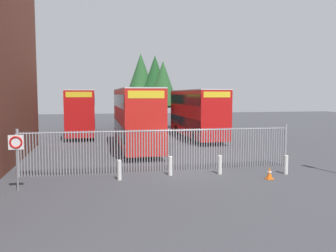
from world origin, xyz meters
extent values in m
plane|color=#3D3D42|center=(0.00, 8.00, 0.00)|extent=(100.00, 100.00, 0.00)
cylinder|color=gray|center=(-8.22, 0.00, 1.10)|extent=(0.06, 0.06, 2.20)
cylinder|color=gray|center=(-8.08, 0.00, 1.10)|extent=(0.06, 0.06, 2.20)
cylinder|color=gray|center=(-7.94, 0.00, 1.10)|extent=(0.06, 0.06, 2.20)
cylinder|color=gray|center=(-7.80, 0.00, 1.10)|extent=(0.06, 0.06, 2.20)
cylinder|color=gray|center=(-7.66, 0.00, 1.10)|extent=(0.06, 0.06, 2.20)
cylinder|color=gray|center=(-7.52, 0.00, 1.10)|extent=(0.06, 0.06, 2.20)
cylinder|color=gray|center=(-7.38, 0.00, 1.10)|extent=(0.06, 0.06, 2.20)
cylinder|color=gray|center=(-7.24, 0.00, 1.10)|extent=(0.06, 0.06, 2.20)
cylinder|color=gray|center=(-7.10, 0.00, 1.10)|extent=(0.06, 0.06, 2.20)
cylinder|color=gray|center=(-6.96, 0.00, 1.10)|extent=(0.06, 0.06, 2.20)
cylinder|color=gray|center=(-6.82, 0.00, 1.10)|extent=(0.06, 0.06, 2.20)
cylinder|color=gray|center=(-6.68, 0.00, 1.10)|extent=(0.06, 0.06, 2.20)
cylinder|color=gray|center=(-6.54, 0.00, 1.10)|extent=(0.06, 0.06, 2.20)
cylinder|color=gray|center=(-6.40, 0.00, 1.10)|extent=(0.06, 0.06, 2.20)
cylinder|color=gray|center=(-6.26, 0.00, 1.10)|extent=(0.06, 0.06, 2.20)
cylinder|color=gray|center=(-6.12, 0.00, 1.10)|extent=(0.06, 0.06, 2.20)
cylinder|color=gray|center=(-5.98, 0.00, 1.10)|extent=(0.06, 0.06, 2.20)
cylinder|color=gray|center=(-5.84, 0.00, 1.10)|extent=(0.06, 0.06, 2.20)
cylinder|color=gray|center=(-5.70, 0.00, 1.10)|extent=(0.06, 0.06, 2.20)
cylinder|color=gray|center=(-5.56, 0.00, 1.10)|extent=(0.06, 0.06, 2.20)
cylinder|color=gray|center=(-5.42, 0.00, 1.10)|extent=(0.06, 0.06, 2.20)
cylinder|color=gray|center=(-5.28, 0.00, 1.10)|extent=(0.06, 0.06, 2.20)
cylinder|color=gray|center=(-5.15, 0.00, 1.10)|extent=(0.06, 0.06, 2.20)
cylinder|color=gray|center=(-5.01, 0.00, 1.10)|extent=(0.06, 0.06, 2.20)
cylinder|color=gray|center=(-4.87, 0.00, 1.10)|extent=(0.06, 0.06, 2.20)
cylinder|color=gray|center=(-4.73, 0.00, 1.10)|extent=(0.06, 0.06, 2.20)
cylinder|color=gray|center=(-4.59, 0.00, 1.10)|extent=(0.06, 0.06, 2.20)
cylinder|color=gray|center=(-4.45, 0.00, 1.10)|extent=(0.06, 0.06, 2.20)
cylinder|color=gray|center=(-4.31, 0.00, 1.10)|extent=(0.06, 0.06, 2.20)
cylinder|color=gray|center=(-4.17, 0.00, 1.10)|extent=(0.06, 0.06, 2.20)
cylinder|color=gray|center=(-4.03, 0.00, 1.10)|extent=(0.06, 0.06, 2.20)
cylinder|color=gray|center=(-3.89, 0.00, 1.10)|extent=(0.06, 0.06, 2.20)
cylinder|color=gray|center=(-3.75, 0.00, 1.10)|extent=(0.06, 0.06, 2.20)
cylinder|color=gray|center=(-3.61, 0.00, 1.10)|extent=(0.06, 0.06, 2.20)
cylinder|color=gray|center=(-3.47, 0.00, 1.10)|extent=(0.06, 0.06, 2.20)
cylinder|color=gray|center=(-3.33, 0.00, 1.10)|extent=(0.06, 0.06, 2.20)
cylinder|color=gray|center=(-3.19, 0.00, 1.10)|extent=(0.06, 0.06, 2.20)
cylinder|color=gray|center=(-3.05, 0.00, 1.10)|extent=(0.06, 0.06, 2.20)
cylinder|color=gray|center=(-2.91, 0.00, 1.10)|extent=(0.06, 0.06, 2.20)
cylinder|color=gray|center=(-2.77, 0.00, 1.10)|extent=(0.06, 0.06, 2.20)
cylinder|color=gray|center=(-2.63, 0.00, 1.10)|extent=(0.06, 0.06, 2.20)
cylinder|color=gray|center=(-2.49, 0.00, 1.10)|extent=(0.06, 0.06, 2.20)
cylinder|color=gray|center=(-2.35, 0.00, 1.10)|extent=(0.06, 0.06, 2.20)
cylinder|color=gray|center=(-2.21, 0.00, 1.10)|extent=(0.06, 0.06, 2.20)
cylinder|color=gray|center=(-2.07, 0.00, 1.10)|extent=(0.06, 0.06, 2.20)
cylinder|color=gray|center=(-1.93, 0.00, 1.10)|extent=(0.06, 0.06, 2.20)
cylinder|color=gray|center=(-1.79, 0.00, 1.10)|extent=(0.06, 0.06, 2.20)
cylinder|color=gray|center=(-1.65, 0.00, 1.10)|extent=(0.06, 0.06, 2.20)
cylinder|color=gray|center=(-1.51, 0.00, 1.10)|extent=(0.06, 0.06, 2.20)
cylinder|color=gray|center=(-1.37, 0.00, 1.10)|extent=(0.06, 0.06, 2.20)
cylinder|color=gray|center=(-1.23, 0.00, 1.10)|extent=(0.06, 0.06, 2.20)
cylinder|color=gray|center=(-1.09, 0.00, 1.10)|extent=(0.06, 0.06, 2.20)
cylinder|color=gray|center=(-0.95, 0.00, 1.10)|extent=(0.06, 0.06, 2.20)
cylinder|color=gray|center=(-0.81, 0.00, 1.10)|extent=(0.06, 0.06, 2.20)
cylinder|color=gray|center=(-0.67, 0.00, 1.10)|extent=(0.06, 0.06, 2.20)
cylinder|color=gray|center=(-0.53, 0.00, 1.10)|extent=(0.06, 0.06, 2.20)
cylinder|color=gray|center=(-0.39, 0.00, 1.10)|extent=(0.06, 0.06, 2.20)
cylinder|color=gray|center=(-0.25, 0.00, 1.10)|extent=(0.06, 0.06, 2.20)
cylinder|color=gray|center=(-0.11, 0.00, 1.10)|extent=(0.06, 0.06, 2.20)
cylinder|color=gray|center=(0.03, 0.00, 1.10)|extent=(0.06, 0.06, 2.20)
cylinder|color=gray|center=(0.17, 0.00, 1.10)|extent=(0.06, 0.06, 2.20)
cylinder|color=gray|center=(0.31, 0.00, 1.10)|extent=(0.06, 0.06, 2.20)
cylinder|color=gray|center=(0.45, 0.00, 1.10)|extent=(0.06, 0.06, 2.20)
cylinder|color=gray|center=(0.59, 0.00, 1.10)|extent=(0.06, 0.06, 2.20)
cylinder|color=gray|center=(0.73, 0.00, 1.10)|extent=(0.06, 0.06, 2.20)
cylinder|color=gray|center=(0.87, 0.00, 1.10)|extent=(0.06, 0.06, 2.20)
cylinder|color=gray|center=(1.01, 0.00, 1.10)|extent=(0.06, 0.06, 2.20)
cylinder|color=gray|center=(1.15, 0.00, 1.10)|extent=(0.06, 0.06, 2.20)
cylinder|color=gray|center=(1.29, 0.00, 1.10)|extent=(0.06, 0.06, 2.20)
cylinder|color=gray|center=(1.43, 0.00, 1.10)|extent=(0.06, 0.06, 2.20)
cylinder|color=gray|center=(1.57, 0.00, 1.10)|extent=(0.06, 0.06, 2.20)
cylinder|color=gray|center=(1.71, 0.00, 1.10)|extent=(0.06, 0.06, 2.20)
cylinder|color=gray|center=(1.85, 0.00, 1.10)|extent=(0.06, 0.06, 2.20)
cylinder|color=gray|center=(1.99, 0.00, 1.10)|extent=(0.06, 0.06, 2.20)
cylinder|color=gray|center=(2.13, 0.00, 1.10)|extent=(0.06, 0.06, 2.20)
cylinder|color=gray|center=(2.27, 0.00, 1.10)|extent=(0.06, 0.06, 2.20)
cylinder|color=gray|center=(2.41, 0.00, 1.10)|extent=(0.06, 0.06, 2.20)
cylinder|color=gray|center=(2.55, 0.00, 1.10)|extent=(0.06, 0.06, 2.20)
cylinder|color=gray|center=(2.69, 0.00, 1.10)|extent=(0.06, 0.06, 2.20)
cylinder|color=gray|center=(2.83, 0.00, 1.10)|extent=(0.06, 0.06, 2.20)
cylinder|color=gray|center=(2.97, 0.00, 1.10)|extent=(0.06, 0.06, 2.20)
cylinder|color=gray|center=(3.11, 0.00, 1.10)|extent=(0.06, 0.06, 2.20)
cylinder|color=gray|center=(3.25, 0.00, 1.10)|extent=(0.06, 0.06, 2.20)
cylinder|color=gray|center=(3.39, 0.00, 1.10)|extent=(0.06, 0.06, 2.20)
cylinder|color=gray|center=(3.53, 0.00, 1.10)|extent=(0.06, 0.06, 2.20)
cylinder|color=gray|center=(3.67, 0.00, 1.10)|extent=(0.06, 0.06, 2.20)
cylinder|color=gray|center=(3.81, 0.00, 1.10)|extent=(0.06, 0.06, 2.20)
cylinder|color=gray|center=(3.95, 0.00, 1.10)|extent=(0.06, 0.06, 2.20)
cylinder|color=gray|center=(4.09, 0.00, 1.10)|extent=(0.06, 0.06, 2.20)
cylinder|color=gray|center=(4.23, 0.00, 1.10)|extent=(0.06, 0.06, 2.20)
cylinder|color=gray|center=(4.37, 0.00, 1.10)|extent=(0.06, 0.06, 2.20)
cylinder|color=gray|center=(4.51, 0.00, 1.10)|extent=(0.06, 0.06, 2.20)
cylinder|color=gray|center=(4.65, 0.00, 1.10)|extent=(0.06, 0.06, 2.20)
cylinder|color=gray|center=(4.79, 0.00, 1.10)|extent=(0.06, 0.06, 2.20)
cylinder|color=gray|center=(4.93, 0.00, 1.10)|extent=(0.06, 0.06, 2.20)
cylinder|color=gray|center=(5.07, 0.00, 1.10)|extent=(0.06, 0.06, 2.20)
cylinder|color=gray|center=(5.21, 0.00, 1.10)|extent=(0.06, 0.06, 2.20)
cylinder|color=gray|center=(5.35, 0.00, 1.10)|extent=(0.06, 0.06, 2.20)
cylinder|color=gray|center=(5.49, 0.00, 1.10)|extent=(0.06, 0.06, 2.20)
cylinder|color=gray|center=(5.63, 0.00, 1.10)|extent=(0.06, 0.06, 2.20)
cylinder|color=gray|center=(5.77, 0.00, 1.10)|extent=(0.06, 0.06, 2.20)
cylinder|color=gray|center=(5.91, 0.00, 1.10)|extent=(0.06, 0.06, 2.20)
cylinder|color=gray|center=(-1.16, 0.00, 2.12)|extent=(14.13, 0.07, 0.07)
cylinder|color=gray|center=(-8.22, 0.00, 1.18)|extent=(0.14, 0.14, 2.35)
cylinder|color=gray|center=(5.91, 0.00, 1.18)|extent=(0.14, 0.14, 2.35)
cube|color=red|center=(-1.63, 7.70, 2.35)|extent=(2.50, 10.80, 4.00)
cube|color=black|center=(-1.63, 7.70, 1.55)|extent=(2.54, 10.37, 0.90)
cube|color=black|center=(-1.63, 7.70, 3.55)|extent=(2.54, 10.37, 0.90)
cube|color=yellow|center=(-1.63, 2.35, 4.00)|extent=(2.12, 0.12, 0.44)
cube|color=silver|center=(-1.63, 7.70, 4.38)|extent=(2.50, 10.80, 0.08)
cylinder|color=black|center=(-2.73, 4.36, 0.52)|extent=(0.30, 1.04, 1.04)
cylinder|color=black|center=(-0.53, 4.36, 0.52)|extent=(0.30, 1.04, 1.04)
cylinder|color=black|center=(-2.73, 10.67, 0.52)|extent=(0.30, 1.04, 1.04)
cylinder|color=black|center=(-0.53, 10.67, 0.52)|extent=(0.30, 1.04, 1.04)
cube|color=red|center=(4.55, 13.03, 2.35)|extent=(2.50, 10.80, 4.00)
cube|color=black|center=(4.55, 13.03, 1.55)|extent=(2.54, 10.37, 0.90)
cube|color=black|center=(4.55, 13.03, 3.55)|extent=(2.54, 10.37, 0.90)
cube|color=yellow|center=(4.55, 7.68, 4.00)|extent=(2.12, 0.12, 0.44)
cube|color=silver|center=(4.55, 13.03, 4.38)|extent=(2.50, 10.80, 0.08)
cylinder|color=black|center=(3.45, 9.68, 0.52)|extent=(0.30, 1.04, 1.04)
cylinder|color=black|center=(5.65, 9.68, 0.52)|extent=(0.30, 1.04, 1.04)
cylinder|color=black|center=(3.45, 16.00, 0.52)|extent=(0.30, 1.04, 1.04)
cylinder|color=black|center=(5.65, 16.00, 0.52)|extent=(0.30, 1.04, 1.04)
cube|color=red|center=(-5.80, 17.75, 2.35)|extent=(2.50, 10.80, 4.00)
cube|color=black|center=(-5.80, 17.75, 1.55)|extent=(2.54, 10.37, 0.90)
cube|color=black|center=(-5.80, 17.75, 3.55)|extent=(2.54, 10.37, 0.90)
cube|color=yellow|center=(-5.80, 12.40, 4.00)|extent=(2.12, 0.12, 0.44)
cube|color=silver|center=(-5.80, 17.75, 4.38)|extent=(2.50, 10.80, 0.08)
cylinder|color=black|center=(-6.90, 14.41, 0.52)|extent=(0.30, 1.04, 1.04)
cylinder|color=black|center=(-4.70, 14.41, 0.52)|extent=(0.30, 1.04, 1.04)
cylinder|color=black|center=(-6.90, 20.72, 0.52)|extent=(0.30, 1.04, 1.04)
cylinder|color=black|center=(-4.70, 20.72, 0.52)|extent=(0.30, 1.04, 1.04)
cube|color=red|center=(0.90, 22.23, 2.35)|extent=(2.50, 10.80, 4.00)
cube|color=black|center=(0.90, 22.23, 1.55)|extent=(2.54, 10.37, 0.90)
cube|color=black|center=(0.90, 22.23, 3.55)|extent=(2.54, 10.37, 0.90)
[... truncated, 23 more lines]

